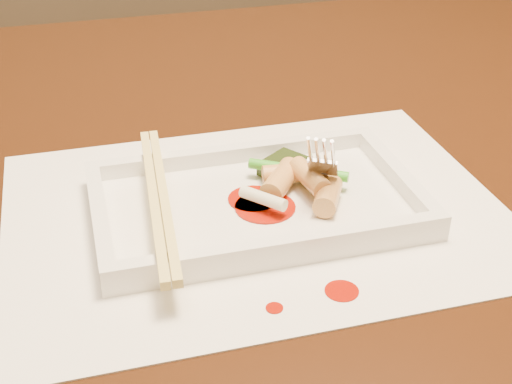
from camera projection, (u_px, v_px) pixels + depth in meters
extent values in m
cube|color=black|center=(300.00, 165.00, 0.69)|extent=(1.40, 0.90, 0.04)
cube|color=white|center=(256.00, 212.00, 0.58)|extent=(0.40, 0.30, 0.00)
cylinder|color=#9D1204|center=(342.00, 291.00, 0.49)|extent=(0.02, 0.02, 0.00)
cylinder|color=#9D1204|center=(274.00, 308.00, 0.48)|extent=(0.01, 0.01, 0.00)
cube|color=white|center=(256.00, 207.00, 0.58)|extent=(0.26, 0.16, 0.01)
cube|color=white|center=(234.00, 153.00, 0.63)|extent=(0.26, 0.01, 0.01)
cube|color=white|center=(283.00, 247.00, 0.51)|extent=(0.26, 0.01, 0.01)
cube|color=white|center=(100.00, 217.00, 0.54)|extent=(0.01, 0.14, 0.01)
cube|color=white|center=(398.00, 175.00, 0.60)|extent=(0.01, 0.14, 0.01)
cube|color=black|center=(283.00, 166.00, 0.61)|extent=(0.05, 0.04, 0.01)
cylinder|color=#EAEACC|center=(263.00, 198.00, 0.56)|extent=(0.03, 0.04, 0.01)
cylinder|color=#2B9A18|center=(298.00, 170.00, 0.59)|extent=(0.08, 0.05, 0.01)
cube|color=#E2CE71|center=(153.00, 198.00, 0.55)|extent=(0.02, 0.22, 0.01)
cube|color=#E2CE71|center=(164.00, 197.00, 0.55)|extent=(0.02, 0.22, 0.01)
cylinder|color=#9D1204|center=(253.00, 199.00, 0.58)|extent=(0.04, 0.04, 0.00)
cylinder|color=#9D1204|center=(265.00, 207.00, 0.57)|extent=(0.05, 0.05, 0.00)
cylinder|color=#DAB066|center=(293.00, 173.00, 0.60)|extent=(0.05, 0.02, 0.02)
cylinder|color=#DAB066|center=(281.00, 181.00, 0.59)|extent=(0.04, 0.05, 0.02)
cylinder|color=#DAB066|center=(310.00, 177.00, 0.58)|extent=(0.02, 0.05, 0.02)
cylinder|color=#DAB066|center=(328.00, 196.00, 0.56)|extent=(0.04, 0.04, 0.02)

